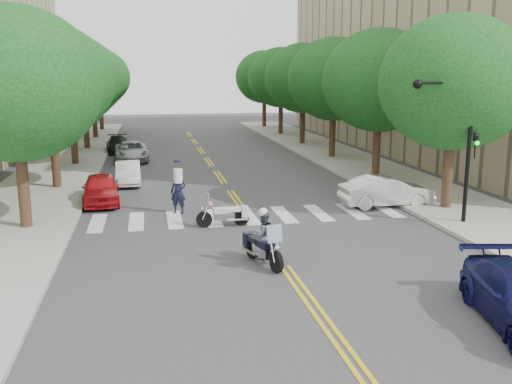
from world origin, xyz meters
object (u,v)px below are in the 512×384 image
object	(u,v)px
motorcycle_police	(262,239)
officer_standing	(178,192)
motorcycle_parked	(227,214)
convertible	(386,191)

from	to	relation	value
motorcycle_police	officer_standing	world-z (taller)	officer_standing
motorcycle_parked	officer_standing	distance (m)	3.09
motorcycle_parked	officer_standing	bearing A→B (deg)	33.39
motorcycle_police	motorcycle_parked	size ratio (longest dim) A/B	1.05
motorcycle_police	motorcycle_parked	distance (m)	4.80
officer_standing	convertible	xyz separation A→B (m)	(9.36, -0.41, -0.24)
motorcycle_parked	convertible	xyz separation A→B (m)	(7.58, 2.08, 0.22)
motorcycle_police	officer_standing	bearing A→B (deg)	-89.58
motorcycle_police	convertible	bearing A→B (deg)	-152.77
motorcycle_parked	motorcycle_police	bearing A→B (deg)	-176.79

